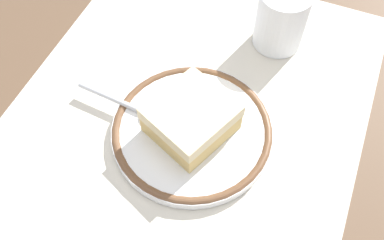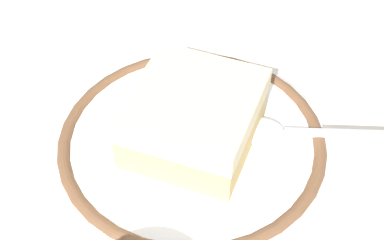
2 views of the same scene
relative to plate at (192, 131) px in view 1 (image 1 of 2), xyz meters
name	(u,v)px [view 1 (image 1 of 2)]	position (x,y,z in m)	size (l,w,h in m)	color
ground_plane	(185,118)	(-0.02, -0.02, -0.01)	(2.40, 2.40, 0.00)	brown
placemat	(185,117)	(-0.02, -0.02, -0.01)	(0.55, 0.43, 0.00)	beige
plate	(192,131)	(0.00, 0.00, 0.00)	(0.19, 0.19, 0.02)	white
cake_slice	(191,119)	(0.00, 0.00, 0.03)	(0.11, 0.11, 0.04)	#DBB76B
spoon	(139,110)	(0.00, -0.07, 0.01)	(0.03, 0.13, 0.01)	silver
cup	(280,22)	(-0.19, 0.05, 0.03)	(0.07, 0.07, 0.08)	white
napkin	(188,21)	(-0.18, -0.08, -0.01)	(0.12, 0.11, 0.00)	white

